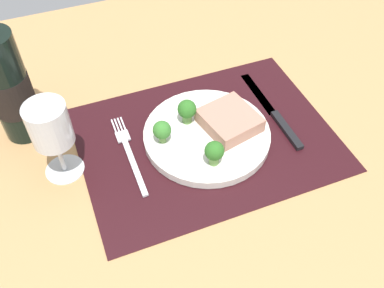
% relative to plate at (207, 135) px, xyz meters
% --- Properties ---
extents(ground_plane, '(1.40, 1.10, 0.03)m').
position_rel_plate_xyz_m(ground_plane, '(0.00, 0.00, -0.03)').
color(ground_plane, tan).
extents(placemat, '(0.46, 0.35, 0.00)m').
position_rel_plate_xyz_m(placemat, '(0.00, 0.00, -0.01)').
color(placemat, black).
rests_on(placemat, ground_plane).
extents(plate, '(0.23, 0.23, 0.02)m').
position_rel_plate_xyz_m(plate, '(0.00, 0.00, 0.00)').
color(plate, silver).
rests_on(plate, placemat).
extents(steak, '(0.11, 0.11, 0.03)m').
position_rel_plate_xyz_m(steak, '(0.04, 0.00, 0.02)').
color(steak, tan).
rests_on(steak, plate).
extents(broccoli_near_steak, '(0.03, 0.03, 0.05)m').
position_rel_plate_xyz_m(broccoli_near_steak, '(-0.02, -0.07, 0.04)').
color(broccoli_near_steak, '#6B994C').
rests_on(broccoli_near_steak, plate).
extents(broccoli_center, '(0.03, 0.03, 0.05)m').
position_rel_plate_xyz_m(broccoli_center, '(-0.02, 0.04, 0.04)').
color(broccoli_center, '#5B8942').
rests_on(broccoli_center, plate).
extents(broccoli_near_fork, '(0.03, 0.03, 0.04)m').
position_rel_plate_xyz_m(broccoli_near_fork, '(-0.08, 0.01, 0.04)').
color(broccoli_near_fork, '#6B994C').
rests_on(broccoli_near_fork, plate).
extents(fork, '(0.02, 0.19, 0.01)m').
position_rel_plate_xyz_m(fork, '(-0.14, 0.01, -0.01)').
color(fork, silver).
rests_on(fork, placemat).
extents(knife, '(0.02, 0.23, 0.01)m').
position_rel_plate_xyz_m(knife, '(0.15, 0.01, -0.00)').
color(knife, black).
rests_on(knife, placemat).
extents(wine_bottle, '(0.07, 0.07, 0.29)m').
position_rel_plate_xyz_m(wine_bottle, '(-0.31, 0.14, 0.10)').
color(wine_bottle, black).
rests_on(wine_bottle, ground_plane).
extents(wine_glass, '(0.07, 0.07, 0.15)m').
position_rel_plate_xyz_m(wine_glass, '(-0.26, 0.02, 0.09)').
color(wine_glass, silver).
rests_on(wine_glass, ground_plane).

